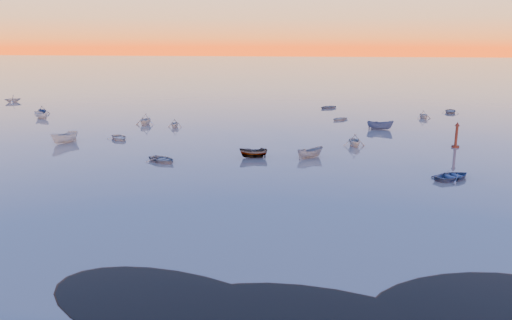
% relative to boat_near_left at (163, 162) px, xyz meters
% --- Properties ---
extents(ground, '(600.00, 600.00, 0.00)m').
position_rel_boat_near_left_xyz_m(ground, '(9.14, 68.45, 0.00)').
color(ground, '#6E635C').
rests_on(ground, ground).
extents(mud_lobes, '(140.00, 6.00, 0.07)m').
position_rel_boat_near_left_xyz_m(mud_lobes, '(9.14, -32.55, 0.01)').
color(mud_lobes, black).
rests_on(mud_lobes, ground).
extents(moored_fleet, '(124.00, 58.00, 1.20)m').
position_rel_boat_near_left_xyz_m(moored_fleet, '(9.14, 21.45, 0.00)').
color(moored_fleet, '#B8B8B4').
rests_on(moored_fleet, ground).
extents(boat_near_left, '(3.60, 4.28, 1.00)m').
position_rel_boat_near_left_xyz_m(boat_near_left, '(0.00, 0.00, 0.00)').
color(boat_near_left, slate).
rests_on(boat_near_left, ground).
extents(boat_near_center, '(3.36, 3.85, 1.26)m').
position_rel_boat_near_left_xyz_m(boat_near_center, '(17.27, 4.64, 0.00)').
color(boat_near_center, slate).
rests_on(boat_near_center, ground).
extents(boat_near_right, '(4.00, 2.45, 1.30)m').
position_rel_boat_near_left_xyz_m(boat_near_right, '(23.01, 12.43, 0.00)').
color(boat_near_right, '#B8B8B4').
rests_on(boat_near_right, ground).
extents(channel_marker, '(1.00, 1.00, 3.56)m').
position_rel_boat_near_left_xyz_m(channel_marker, '(36.43, 13.52, 1.41)').
color(channel_marker, '#42170E').
rests_on(channel_marker, ground).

